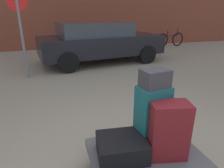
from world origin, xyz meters
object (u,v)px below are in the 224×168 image
object	(u,v)px
no_parking_sign	(21,26)
parked_car	(100,41)
duffel_bag_charcoal_topmost_pile	(155,78)
suitcase_black_front_right	(122,147)
bicycle_leaning	(170,40)
luggage_cart	(144,157)
suitcase_maroon_rear_left	(168,131)
suitcase_teal_center	(152,117)
bollard_kerb_mid	(157,45)
bollard_kerb_near	(127,46)

from	to	relation	value
no_parking_sign	parked_car	bearing A→B (deg)	26.28
duffel_bag_charcoal_topmost_pile	no_parking_sign	size ratio (longest dim) A/B	0.12
suitcase_black_front_right	bicycle_leaning	distance (m)	9.48
luggage_cart	suitcase_maroon_rear_left	bearing A→B (deg)	-32.85
suitcase_teal_center	bollard_kerb_mid	world-z (taller)	suitcase_teal_center
bicycle_leaning	bollard_kerb_near	bearing A→B (deg)	-158.04
suitcase_black_front_right	suitcase_maroon_rear_left	distance (m)	0.50
suitcase_black_front_right	no_parking_sign	size ratio (longest dim) A/B	0.22
luggage_cart	suitcase_black_front_right	xyz separation A→B (m)	(-0.26, 0.01, 0.18)
bicycle_leaning	duffel_bag_charcoal_topmost_pile	bearing A→B (deg)	-124.04
suitcase_teal_center	parked_car	size ratio (longest dim) A/B	0.15
bicycle_leaning	bollard_kerb_near	size ratio (longest dim) A/B	2.69
suitcase_teal_center	parked_car	bearing A→B (deg)	74.48
luggage_cart	parked_car	size ratio (longest dim) A/B	0.26
suitcase_black_front_right	bollard_kerb_near	size ratio (longest dim) A/B	0.75
duffel_bag_charcoal_topmost_pile	bollard_kerb_near	size ratio (longest dim) A/B	0.42
suitcase_teal_center	suitcase_maroon_rear_left	distance (m)	0.24
suitcase_teal_center	bollard_kerb_near	distance (m)	6.82
suitcase_maroon_rear_left	no_parking_sign	bearing A→B (deg)	124.18
duffel_bag_charcoal_topmost_pile	parked_car	bearing A→B (deg)	75.67
suitcase_teal_center	bicycle_leaning	size ratio (longest dim) A/B	0.39
duffel_bag_charcoal_topmost_pile	bollard_kerb_mid	size ratio (longest dim) A/B	0.42
suitcase_teal_center	suitcase_black_front_right	size ratio (longest dim) A/B	1.41
bollard_kerb_near	bollard_kerb_mid	distance (m)	1.48
duffel_bag_charcoal_topmost_pile	bollard_kerb_near	world-z (taller)	duffel_bag_charcoal_topmost_pile
suitcase_black_front_right	duffel_bag_charcoal_topmost_pile	xyz separation A→B (m)	(0.38, 0.10, 0.68)
bollard_kerb_near	bollard_kerb_mid	xyz separation A→B (m)	(1.48, 0.00, 0.00)
luggage_cart	duffel_bag_charcoal_topmost_pile	bearing A→B (deg)	43.51
suitcase_black_front_right	bollard_kerb_near	distance (m)	7.04
luggage_cart	parked_car	world-z (taller)	parked_car
duffel_bag_charcoal_topmost_pile	bicycle_leaning	world-z (taller)	duffel_bag_charcoal_topmost_pile
suitcase_maroon_rear_left	suitcase_black_front_right	bearing A→B (deg)	176.01
bicycle_leaning	bollard_kerb_mid	size ratio (longest dim) A/B	2.69
bicycle_leaning	bollard_kerb_mid	distance (m)	1.85
suitcase_black_front_right	suitcase_teal_center	bearing A→B (deg)	21.33
suitcase_teal_center	bollard_kerb_near	xyz separation A→B (m)	(2.23, 6.44, -0.36)
bollard_kerb_near	bollard_kerb_mid	bearing A→B (deg)	0.00
duffel_bag_charcoal_topmost_pile	bollard_kerb_mid	bearing A→B (deg)	53.21
bicycle_leaning	bollard_kerb_mid	xyz separation A→B (m)	(-1.43, -1.17, -0.05)
parked_car	duffel_bag_charcoal_topmost_pile	bearing A→B (deg)	-97.52
duffel_bag_charcoal_topmost_pile	no_parking_sign	distance (m)	4.44
parked_car	bollard_kerb_mid	size ratio (longest dim) A/B	6.91
parked_car	bollard_kerb_near	xyz separation A→B (m)	(1.54, 1.17, -0.43)
duffel_bag_charcoal_topmost_pile	no_parking_sign	world-z (taller)	no_parking_sign
parked_car	bollard_kerb_mid	world-z (taller)	parked_car
parked_car	bollard_kerb_near	world-z (taller)	parked_car
suitcase_teal_center	duffel_bag_charcoal_topmost_pile	world-z (taller)	duffel_bag_charcoal_topmost_pile
parked_car	bollard_kerb_near	size ratio (longest dim) A/B	6.91
luggage_cart	suitcase_black_front_right	bearing A→B (deg)	177.45
suitcase_maroon_rear_left	no_parking_sign	distance (m)	4.72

